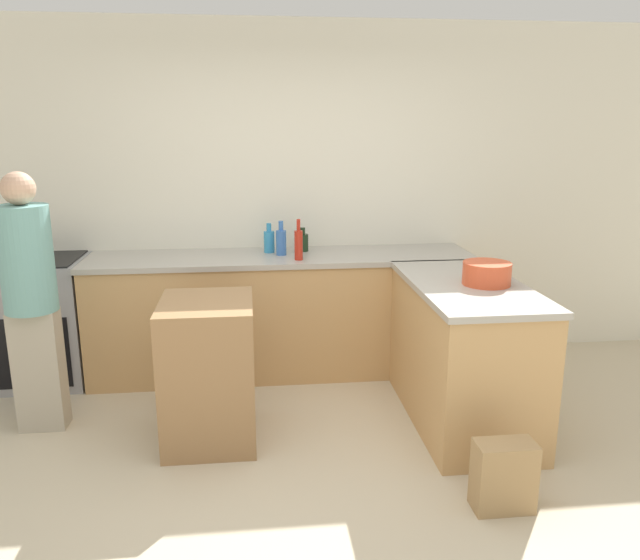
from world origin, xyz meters
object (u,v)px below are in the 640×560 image
Objects in this scene: range_oven at (37,321)px; mixing_bowl at (487,273)px; island_table at (209,371)px; paper_bag at (504,476)px; wine_bottle_dark at (303,242)px; hot_sauce_bottle at (299,244)px; person_by_range at (30,294)px; water_bottle_blue at (281,242)px; dish_soap_bottle at (269,241)px.

range_oven is 3.30m from mixing_bowl.
paper_bag is at bearing -31.34° from island_table.
island_table is 4.76× the size of wine_bottle_dark.
mixing_bowl is 1.60× the size of wine_bottle_dark.
person_by_range reaches higher than hot_sauce_bottle.
island_table is at bearing -179.23° from mixing_bowl.
paper_bag is at bearing -103.01° from mixing_bowl.
water_bottle_blue is 0.14m from dish_soap_bottle.
water_bottle_blue is 0.22m from wine_bottle_dark.
range_oven is at bearing 145.18° from paper_bag.
paper_bag is (1.52, -0.93, -0.26)m from island_table.
island_table is 0.54× the size of person_by_range.
hot_sauce_bottle is (0.12, -0.19, 0.02)m from water_bottle_blue.
dish_soap_bottle is at bearing 127.58° from water_bottle_blue.
island_table is at bearing -119.86° from wine_bottle_dark.
paper_bag is at bearing -24.54° from person_by_range.
person_by_range reaches higher than island_table.
person_by_range is at bearing -153.23° from water_bottle_blue.
dish_soap_bottle is 0.37m from hot_sauce_bottle.
water_bottle_blue is 1.40× the size of wine_bottle_dark.
range_oven is at bearing 179.92° from water_bottle_blue.
hot_sauce_bottle is at bearing 54.30° from island_table.
mixing_bowl is 0.99× the size of hot_sauce_bottle.
dish_soap_bottle is at bearing 138.94° from mixing_bowl.
island_table is at bearing -13.63° from person_by_range.
wine_bottle_dark is 2.42m from paper_bag.
hot_sauce_bottle reaches higher than island_table.
person_by_range is at bearing -152.29° from wine_bottle_dark.
range_oven is 2.10m from wine_bottle_dark.
mixing_bowl is at bearing 76.99° from paper_bag.
hot_sauce_bottle is at bearing 19.62° from person_by_range.
paper_bag is (-0.22, -0.95, -0.82)m from mixing_bowl.
range_oven is 5.08× the size of wine_bottle_dark.
mixing_bowl is at bearing -47.89° from wine_bottle_dark.
island_table is (1.35, -1.07, -0.03)m from range_oven.
island_table is 1.24m from hot_sauce_bottle.
island_table is 1.49m from wine_bottle_dark.
mixing_bowl reaches higher than paper_bag.
water_bottle_blue is at bearing -144.73° from wine_bottle_dark.
range_oven is 1.72m from island_table.
mixing_bowl is 1.28m from paper_bag.
hot_sauce_bottle is at bearing -100.16° from wine_bottle_dark.
water_bottle_blue reaches higher than island_table.
mixing_bowl is 1.31× the size of dish_soap_bottle.
paper_bag is at bearing -68.45° from wine_bottle_dark.
island_table is 1.20m from person_by_range.
dish_soap_bottle is 0.14× the size of person_by_range.
mixing_bowl is 1.40m from hot_sauce_bottle.
mixing_bowl is (1.74, 0.02, 0.56)m from island_table.
water_bottle_blue is 0.23m from hot_sauce_bottle.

